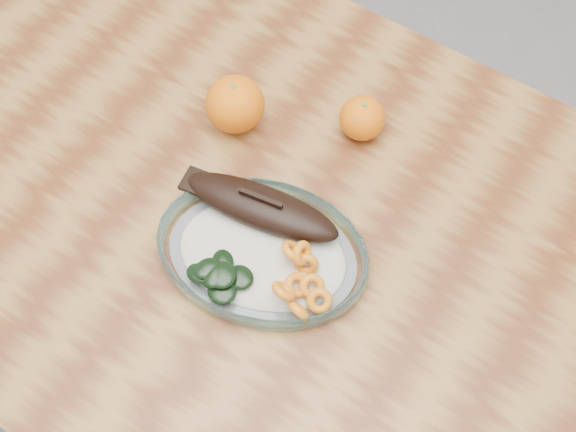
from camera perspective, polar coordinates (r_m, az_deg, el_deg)
The scene contains 5 objects.
ground at distance 1.68m, azimuth -2.94°, elevation -11.14°, with size 3.00×3.00×0.00m, color slate.
dining_table at distance 1.08m, azimuth -4.51°, elevation -0.85°, with size 1.20×0.80×0.75m.
plated_meal at distance 0.93m, azimuth -2.06°, elevation -2.65°, with size 0.62×0.62×0.08m.
orange_left at distance 1.02m, azimuth -4.19°, elevation 8.80°, with size 0.08×0.08×0.08m, color #DE4104.
orange_right at distance 1.02m, azimuth 5.88°, elevation 7.70°, with size 0.06×0.06×0.06m, color #DE4104.
Camera 1 is at (0.34, -0.37, 1.60)m, focal length 45.00 mm.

